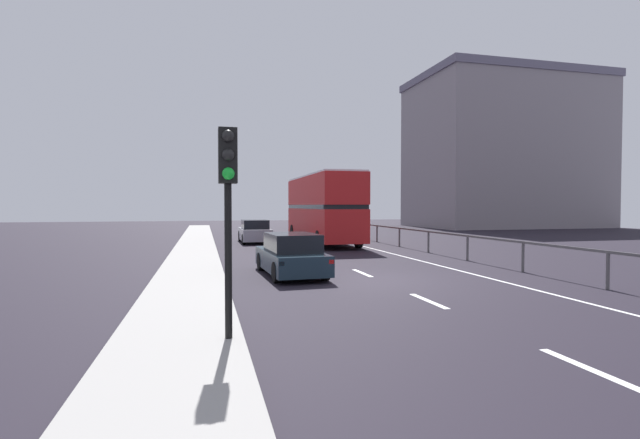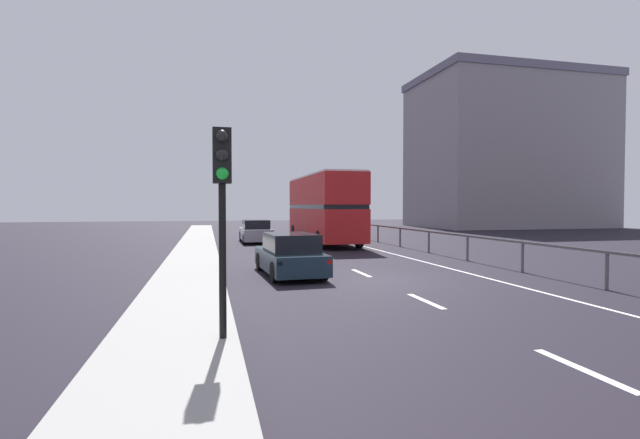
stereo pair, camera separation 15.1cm
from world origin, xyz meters
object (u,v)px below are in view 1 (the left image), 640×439
at_px(double_decker_bus_red, 322,207).
at_px(sedan_car_ahead, 255,232).
at_px(traffic_signal_pole, 228,181).
at_px(hatchback_car_near, 291,255).

distance_m(double_decker_bus_red, sedan_car_ahead, 4.58).
distance_m(double_decker_bus_red, traffic_signal_pole, 21.30).
bearing_deg(sedan_car_ahead, double_decker_bus_red, -18.75).
height_order(traffic_signal_pole, sedan_car_ahead, traffic_signal_pole).
bearing_deg(sedan_car_ahead, traffic_signal_pole, -97.27).
bearing_deg(double_decker_bus_red, hatchback_car_near, -108.42).
height_order(double_decker_bus_red, hatchback_car_near, double_decker_bus_red).
xyz_separation_m(double_decker_bus_red, traffic_signal_pole, (-6.83, -20.17, 0.48)).
distance_m(traffic_signal_pole, sedan_car_ahead, 21.83).
height_order(hatchback_car_near, traffic_signal_pole, traffic_signal_pole).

